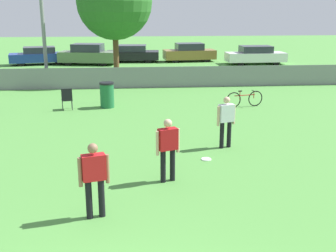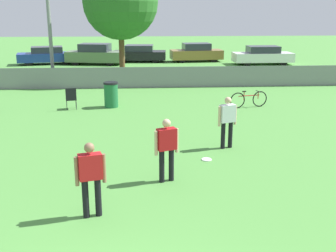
{
  "view_description": "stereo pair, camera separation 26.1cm",
  "coord_description": "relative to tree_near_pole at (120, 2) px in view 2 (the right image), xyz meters",
  "views": [
    {
      "loc": [
        0.34,
        -4.05,
        4.08
      ],
      "look_at": [
        1.31,
        6.69,
        1.05
      ],
      "focal_mm": 45.0,
      "sensor_mm": 36.0,
      "label": 1
    },
    {
      "loc": [
        0.6,
        -4.07,
        4.08
      ],
      "look_at": [
        1.31,
        6.69,
        1.05
      ],
      "focal_mm": 45.0,
      "sensor_mm": 36.0,
      "label": 2
    }
  ],
  "objects": [
    {
      "name": "player_defender_red",
      "position": [
        0.02,
        -16.64,
        -3.5
      ],
      "size": [
        0.6,
        0.33,
        1.57
      ],
      "rotation": [
        0.0,
        0.0,
        0.26
      ],
      "color": "black",
      "rests_on": "ground_plane"
    },
    {
      "name": "parked_car_tan",
      "position": [
        5.47,
        8.74,
        -3.72
      ],
      "size": [
        4.14,
        2.02,
        1.42
      ],
      "rotation": [
        0.0,
        0.0,
        0.09
      ],
      "color": "black",
      "rests_on": "ground_plane"
    },
    {
      "name": "bicycle_sideline",
      "position": [
        5.61,
        -7.28,
        -4.06
      ],
      "size": [
        1.68,
        0.53,
        0.72
      ],
      "rotation": [
        0.0,
        0.0,
        0.23
      ],
      "color": "black",
      "rests_on": "ground_plane"
    },
    {
      "name": "folding_chair_sideline",
      "position": [
        -1.84,
        -7.17,
        -3.9
      ],
      "size": [
        0.51,
        0.51,
        0.92
      ],
      "rotation": [
        0.0,
        0.0,
        3.33
      ],
      "color": "#333338",
      "rests_on": "ground_plane"
    },
    {
      "name": "parked_car_blue",
      "position": [
        -5.91,
        7.87,
        -3.76
      ],
      "size": [
        4.56,
        2.51,
        1.3
      ],
      "rotation": [
        0.0,
        0.0,
        0.21
      ],
      "color": "black",
      "rests_on": "ground_plane"
    },
    {
      "name": "parked_car_dark",
      "position": [
        1.0,
        8.89,
        -3.77
      ],
      "size": [
        4.23,
        2.11,
        1.3
      ],
      "rotation": [
        0.0,
        0.0,
        -0.08
      ],
      "color": "black",
      "rests_on": "ground_plane"
    },
    {
      "name": "tree_near_pole",
      "position": [
        0.0,
        0.0,
        0.0
      ],
      "size": [
        4.21,
        4.21,
        6.52
      ],
      "color": "brown",
      "rests_on": "ground_plane"
    },
    {
      "name": "player_receiver_white",
      "position": [
        3.6,
        -12.53,
        -3.5
      ],
      "size": [
        0.59,
        0.35,
        1.57
      ],
      "rotation": [
        0.0,
        0.0,
        0.32
      ],
      "color": "black",
      "rests_on": "ground_plane"
    },
    {
      "name": "parked_car_olive",
      "position": [
        -2.31,
        7.53,
        -3.67
      ],
      "size": [
        4.43,
        2.48,
        1.53
      ],
      "rotation": [
        0.0,
        0.0,
        -0.19
      ],
      "color": "black",
      "rests_on": "ground_plane"
    },
    {
      "name": "player_thrower_red",
      "position": [
        1.63,
        -14.94,
        -3.5
      ],
      "size": [
        0.58,
        0.36,
        1.57
      ],
      "rotation": [
        0.0,
        0.0,
        0.35
      ],
      "color": "black",
      "rests_on": "ground_plane"
    },
    {
      "name": "frisbee_disc",
      "position": [
        2.84,
        -13.54,
        -4.4
      ],
      "size": [
        0.28,
        0.28,
        0.03
      ],
      "color": "white",
      "rests_on": "ground_plane"
    },
    {
      "name": "trash_bin",
      "position": [
        -0.22,
        -6.82,
        -3.87
      ],
      "size": [
        0.61,
        0.61,
        1.07
      ],
      "color": "#1E6638",
      "rests_on": "ground_plane"
    },
    {
      "name": "parked_car_white",
      "position": [
        10.21,
        6.71,
        -3.75
      ],
      "size": [
        4.42,
        1.78,
        1.35
      ],
      "rotation": [
        0.0,
        0.0,
        0.02
      ],
      "color": "black",
      "rests_on": "ground_plane"
    },
    {
      "name": "fence_backline",
      "position": [
        0.44,
        -2.4,
        -3.86
      ],
      "size": [
        27.81,
        0.07,
        1.21
      ],
      "color": "gray",
      "rests_on": "ground_plane"
    }
  ]
}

